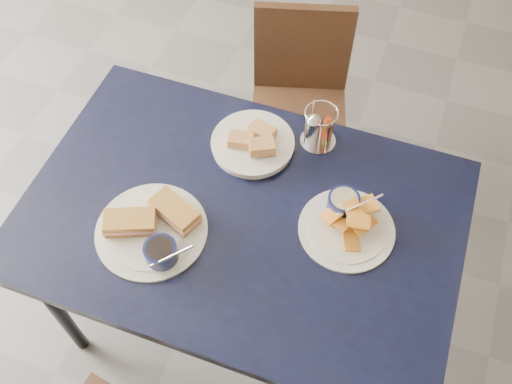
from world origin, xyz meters
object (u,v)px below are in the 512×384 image
(chair_far, at_px, (305,92))
(dining_table, at_px, (242,225))
(sandwich_plate, at_px, (154,228))
(condiment_caddy, at_px, (318,129))
(bread_basket, at_px, (253,143))
(plantain_plate, at_px, (346,219))

(chair_far, bearing_deg, dining_table, -87.23)
(sandwich_plate, height_order, condiment_caddy, condiment_caddy)
(bread_basket, relative_size, condiment_caddy, 1.84)
(sandwich_plate, xyz_separation_m, condiment_caddy, (0.33, 0.47, 0.03))
(plantain_plate, bearing_deg, sandwich_plate, -156.20)
(plantain_plate, bearing_deg, chair_far, 114.34)
(sandwich_plate, xyz_separation_m, bread_basket, (0.15, 0.38, -0.00))
(dining_table, height_order, chair_far, chair_far)
(dining_table, height_order, plantain_plate, plantain_plate)
(condiment_caddy, bearing_deg, plantain_plate, -57.54)
(condiment_caddy, bearing_deg, sandwich_plate, -124.75)
(chair_far, xyz_separation_m, plantain_plate, (0.32, -0.71, 0.31))
(chair_far, distance_m, bread_basket, 0.63)
(chair_far, bearing_deg, plantain_plate, -65.66)
(plantain_plate, height_order, condiment_caddy, condiment_caddy)
(sandwich_plate, bearing_deg, chair_far, 79.91)
(chair_far, bearing_deg, condiment_caddy, -70.69)
(plantain_plate, bearing_deg, dining_table, -165.37)
(chair_far, bearing_deg, bread_basket, -91.47)
(dining_table, distance_m, condiment_caddy, 0.37)
(bread_basket, bearing_deg, condiment_caddy, 27.50)
(chair_far, height_order, condiment_caddy, condiment_caddy)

